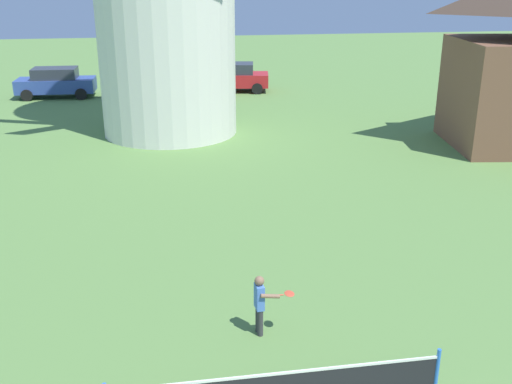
{
  "coord_description": "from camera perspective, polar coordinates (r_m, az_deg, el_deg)",
  "views": [
    {
      "loc": [
        -1.36,
        -4.52,
        6.32
      ],
      "look_at": [
        0.12,
        4.41,
        2.99
      ],
      "focal_mm": 42.08,
      "sensor_mm": 36.0,
      "label": 1
    }
  ],
  "objects": [
    {
      "name": "player_far",
      "position": [
        11.11,
        0.45,
        -10.36
      ],
      "size": [
        0.72,
        0.44,
        1.19
      ],
      "color": "#333338",
      "rests_on": "ground_plane"
    },
    {
      "name": "parked_car_cream",
      "position": [
        34.01,
        -9.92,
        10.58
      ],
      "size": [
        4.22,
        1.99,
        1.56
      ],
      "color": "silver",
      "rests_on": "ground_plane"
    },
    {
      "name": "parked_car_blue",
      "position": [
        34.07,
        -18.49,
        9.87
      ],
      "size": [
        4.09,
        1.99,
        1.56
      ],
      "color": "#334C99",
      "rests_on": "ground_plane"
    },
    {
      "name": "parked_car_red",
      "position": [
        34.08,
        -2.11,
        10.88
      ],
      "size": [
        4.04,
        2.37,
        1.56
      ],
      "color": "red",
      "rests_on": "ground_plane"
    }
  ]
}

